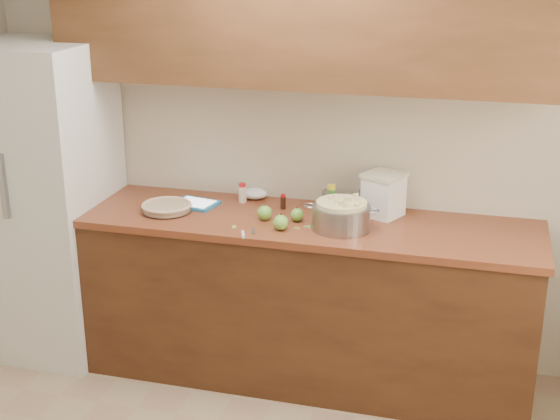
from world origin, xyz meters
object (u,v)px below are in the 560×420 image
(colander, at_px, (341,216))
(flour_canister, at_px, (383,194))
(pie, at_px, (166,207))
(tablet, at_px, (195,204))

(colander, distance_m, flour_canister, 0.31)
(pie, relative_size, colander, 0.72)
(colander, bearing_deg, pie, 179.02)
(pie, xyz_separation_m, colander, (0.97, -0.02, 0.05))
(colander, bearing_deg, flour_canister, 55.31)
(pie, height_order, flour_canister, flour_canister)
(tablet, bearing_deg, flour_canister, 17.18)
(flour_canister, relative_size, tablet, 0.94)
(colander, relative_size, tablet, 1.46)
(pie, height_order, tablet, pie)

